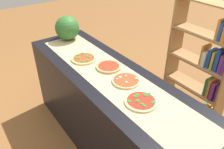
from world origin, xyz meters
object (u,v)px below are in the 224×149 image
pizza_plain_1 (109,67)px  bookshelf (207,65)px  pizza_spinach_0 (84,58)px  watermelon (67,28)px  pizza_mushroom_2 (126,81)px  pizza_spinach_3 (141,101)px

pizza_plain_1 → bookshelf: 1.20m
pizza_spinach_0 → watermelon: (-0.54, 0.10, 0.13)m
pizza_mushroom_2 → bookshelf: bookshelf is taller
pizza_plain_1 → watermelon: bearing=-179.7°
pizza_plain_1 → watermelon: 0.83m
pizza_mushroom_2 → pizza_spinach_3: size_ratio=0.96×
pizza_spinach_0 → pizza_spinach_3: bearing=0.7°
pizza_mushroom_2 → bookshelf: 1.16m
pizza_plain_1 → pizza_spinach_3: bearing=-9.9°
bookshelf → pizza_spinach_0: bearing=-116.7°
bookshelf → watermelon: bearing=-135.8°
pizza_spinach_0 → pizza_mushroom_2: 0.56m
pizza_plain_1 → bookshelf: size_ratio=0.17×
pizza_spinach_0 → bookshelf: size_ratio=0.18×
watermelon → bookshelf: (1.16, 1.13, -0.34)m
bookshelf → pizza_plain_1: bearing=-106.9°
pizza_spinach_0 → pizza_mushroom_2: bearing=9.3°
pizza_spinach_3 → bookshelf: bookshelf is taller
pizza_spinach_0 → bookshelf: bookshelf is taller
pizza_spinach_3 → watermelon: bearing=176.1°
pizza_mushroom_2 → pizza_spinach_3: bearing=-16.2°
pizza_plain_1 → pizza_spinach_3: (0.56, -0.10, -0.00)m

